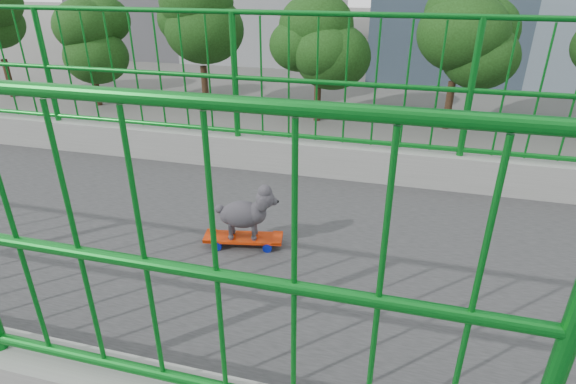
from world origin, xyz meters
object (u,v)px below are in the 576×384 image
at_px(car_0, 294,328).
at_px(car_2, 279,205).
at_px(skateboard, 244,239).
at_px(car_1, 483,281).
at_px(car_3, 25,144).
at_px(poodle, 246,212).

distance_m(car_0, car_2, 6.76).
height_order(skateboard, car_1, skateboard).
distance_m(skateboard, car_3, 24.54).
relative_size(skateboard, car_3, 0.12).
bearing_deg(car_1, car_3, -106.57).
distance_m(skateboard, poodle, 0.21).
xyz_separation_m(car_2, car_3, (-3.20, -14.57, 0.01)).
xyz_separation_m(poodle, car_2, (-12.36, -3.31, -6.60)).
distance_m(skateboard, car_2, 14.30).
distance_m(car_0, car_3, 19.31).
bearing_deg(car_3, car_2, -102.38).
xyz_separation_m(skateboard, car_3, (-15.56, -17.86, -6.39)).
distance_m(poodle, car_0, 8.91).
bearing_deg(car_2, car_1, -114.78).
distance_m(car_1, car_3, 22.44).
bearing_deg(car_3, car_0, -119.81).
xyz_separation_m(skateboard, car_1, (-9.16, 3.64, -6.30)).
xyz_separation_m(car_1, car_3, (-6.40, -21.50, -0.09)).
distance_m(poodle, car_3, 24.61).
height_order(car_1, car_3, car_1).
bearing_deg(car_1, poodle, -21.57).
bearing_deg(skateboard, car_0, 179.48).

